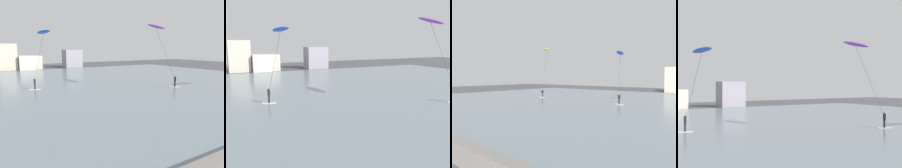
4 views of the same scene
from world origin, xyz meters
The scene contains 4 objects.
water_bay centered at (0.00, 30.33, 0.05)m, with size 84.00×52.00×0.10m, color slate.
far_shore_buildings centered at (5.66, 59.75, 2.62)m, with size 21.99×4.47×6.70m.
kitesurfer_purple centered at (12.00, 21.10, 7.84)m, with size 4.47×3.68×8.98m.
kitesurfer_blue centered at (-1.77, 26.90, 6.66)m, with size 2.47×3.73×7.77m.
Camera 4 is at (-10.77, -1.08, 4.40)m, focal length 51.02 mm.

